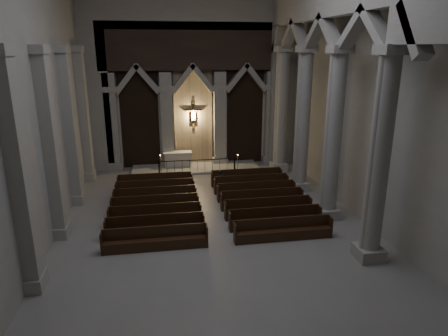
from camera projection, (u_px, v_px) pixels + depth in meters
name	position (u px, v px, depth m)	size (l,w,h in m)	color
room	(219.00, 56.00, 14.93)	(24.00, 24.10, 12.00)	gray
sanctuary_wall	(193.00, 68.00, 26.11)	(14.00, 0.77, 12.00)	#A8A59D
right_arcade	(342.00, 50.00, 16.97)	(1.00, 24.00, 12.00)	#A8A59D
left_pilasters	(62.00, 139.00, 18.25)	(0.60, 13.00, 8.03)	#A8A59D
sanctuary_step	(196.00, 168.00, 27.11)	(8.50, 2.60, 0.15)	#A8A59D
altar	(178.00, 159.00, 27.22)	(1.93, 0.77, 0.98)	beige
altar_rail	(197.00, 164.00, 25.93)	(5.02, 0.09, 0.99)	black
candle_stand_left	(161.00, 172.00, 25.01)	(0.26, 0.26, 1.55)	#B58837
candle_stand_right	(237.00, 168.00, 26.05)	(0.22, 0.22, 1.30)	#B58837
pews	(210.00, 205.00, 20.10)	(9.67, 7.74, 0.95)	black
worshipper	(221.00, 180.00, 22.99)	(0.43, 0.28, 1.17)	black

